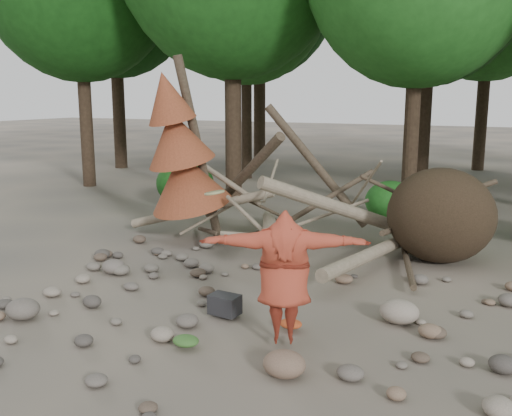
% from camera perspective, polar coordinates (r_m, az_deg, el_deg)
% --- Properties ---
extents(ground, '(120.00, 120.00, 0.00)m').
position_cam_1_polar(ground, '(9.41, -2.46, -10.16)').
color(ground, '#514C44').
rests_on(ground, ground).
extents(deadfall_pile, '(8.55, 5.24, 3.30)m').
position_cam_1_polar(deadfall_pile, '(12.39, 15.27, -0.71)').
color(deadfall_pile, '#332619').
rests_on(deadfall_pile, ground).
extents(dead_conifer, '(2.06, 2.16, 4.35)m').
position_cam_1_polar(dead_conifer, '(13.32, -7.53, 5.46)').
color(dead_conifer, '#4C3F30').
rests_on(dead_conifer, ground).
extents(bush_left, '(1.80, 1.80, 1.44)m').
position_cam_1_polar(bush_left, '(17.97, -7.11, 2.48)').
color(bush_left, '#164D14').
rests_on(bush_left, ground).
extents(bush_mid, '(1.40, 1.40, 1.12)m').
position_cam_1_polar(bush_mid, '(16.13, 13.31, 0.68)').
color(bush_mid, '#1F611C').
rests_on(bush_mid, ground).
extents(frisbee_thrower, '(2.48, 1.44, 2.04)m').
position_cam_1_polar(frisbee_thrower, '(7.81, 2.83, -6.86)').
color(frisbee_thrower, '#A03724').
rests_on(frisbee_thrower, ground).
extents(backpack, '(0.49, 0.35, 0.31)m').
position_cam_1_polar(backpack, '(9.07, -3.14, -9.95)').
color(backpack, black).
rests_on(backpack, ground).
extents(cloth_green, '(0.38, 0.32, 0.14)m').
position_cam_1_polar(cloth_green, '(8.10, -7.03, -13.36)').
color(cloth_green, '#335F26').
rests_on(cloth_green, ground).
extents(cloth_orange, '(0.34, 0.28, 0.13)m').
position_cam_1_polar(cloth_orange, '(8.63, 3.49, -11.78)').
color(cloth_orange, '#AC421D').
rests_on(cloth_orange, ground).
extents(boulder_front_left, '(0.54, 0.49, 0.32)m').
position_cam_1_polar(boulder_front_left, '(9.71, -22.28, -9.33)').
color(boulder_front_left, '#645B53').
rests_on(boulder_front_left, ground).
extents(boulder_front_right, '(0.54, 0.49, 0.33)m').
position_cam_1_polar(boulder_front_right, '(7.32, 2.86, -15.31)').
color(boulder_front_right, brown).
rests_on(boulder_front_right, ground).
extents(boulder_mid_right, '(0.60, 0.54, 0.36)m').
position_cam_1_polar(boulder_mid_right, '(9.12, 14.14, -10.02)').
color(boulder_mid_right, gray).
rests_on(boulder_mid_right, ground).
extents(boulder_mid_left, '(0.47, 0.43, 0.28)m').
position_cam_1_polar(boulder_mid_left, '(11.51, -14.05, -5.71)').
color(boulder_mid_left, '#6A6059').
rests_on(boulder_mid_left, ground).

